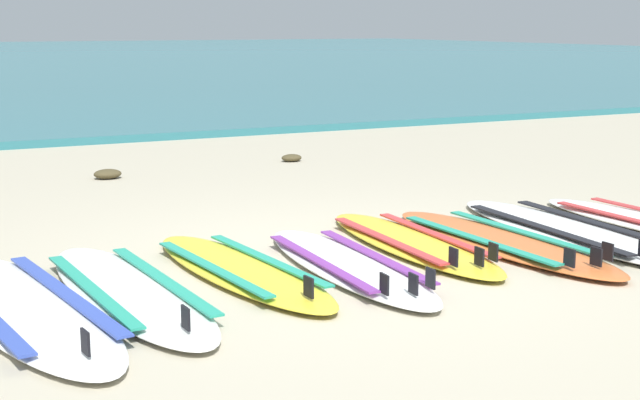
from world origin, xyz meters
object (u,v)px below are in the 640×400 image
Objects in this scene: surfboard_1 at (128,290)px; surfboard_6 at (570,231)px; surfboard_3 at (347,265)px; surfboard_4 at (411,242)px; surfboard_0 at (23,306)px; surfboard_5 at (501,241)px; surfboard_2 at (240,270)px.

surfboard_1 is 3.20m from surfboard_6.
surfboard_4 is at bearing 25.64° from surfboard_3.
surfboard_1 and surfboard_3 have the same top height.
surfboard_0 is at bearing -178.64° from surfboard_6.
surfboard_5 is at bearing 3.40° from surfboard_3.
surfboard_1 is 2.56m from surfboard_5.
surfboard_2 is 1.00× the size of surfboard_4.
surfboard_3 is at bearing -176.60° from surfboard_5.
surfboard_1 is 1.08× the size of surfboard_2.
surfboard_6 is at bearing 3.34° from surfboard_5.
surfboard_1 is 0.90× the size of surfboard_6.
surfboard_3 is 0.92× the size of surfboard_5.
surfboard_6 is (3.20, 0.05, 0.00)m from surfboard_1.
surfboard_4 is 1.21m from surfboard_6.
surfboard_3 is 0.84× the size of surfboard_6.
surfboard_4 is at bearing 6.56° from surfboard_0.
surfboard_2 and surfboard_4 have the same top height.
surfboard_0 is 1.29m from surfboard_2.
surfboard_1 is 2.02m from surfboard_4.
surfboard_1 is 1.09× the size of surfboard_4.
surfboard_6 is (1.20, -0.21, -0.00)m from surfboard_4.
surfboard_6 is at bearing -9.77° from surfboard_4.
surfboard_0 is at bearing -176.05° from surfboard_1.
surfboard_1 is at bearing -172.70° from surfboard_4.
surfboard_2 is at bearing 7.53° from surfboard_0.
surfboard_5 is at bearing 0.96° from surfboard_0.
surfboard_0 is 1.01× the size of surfboard_6.
surfboard_4 is (2.57, 0.30, 0.00)m from surfboard_0.
surfboard_2 is 0.66m from surfboard_3.
surfboard_3 and surfboard_4 have the same top height.
surfboard_1 and surfboard_6 have the same top height.
surfboard_1 is at bearing 177.48° from surfboard_3.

